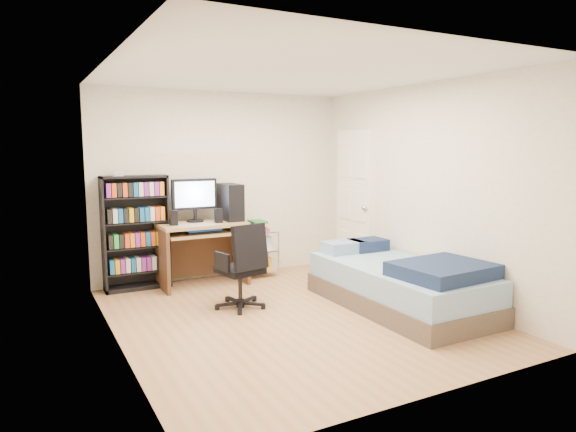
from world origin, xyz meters
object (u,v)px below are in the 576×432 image
media_shelf (136,231)px  bed (400,284)px  computer_desk (209,227)px  office_chair (242,281)px

media_shelf → bed: size_ratio=0.68×
media_shelf → computer_desk: bearing=-9.7°
bed → media_shelf: bearing=138.3°
office_chair → bed: (1.55, -0.81, -0.03)m
computer_desk → bed: 2.54m
media_shelf → bed: bearing=-41.7°
office_chair → bed: size_ratio=0.44×
media_shelf → bed: media_shelf is taller
computer_desk → office_chair: bearing=-91.7°
media_shelf → office_chair: 1.64m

